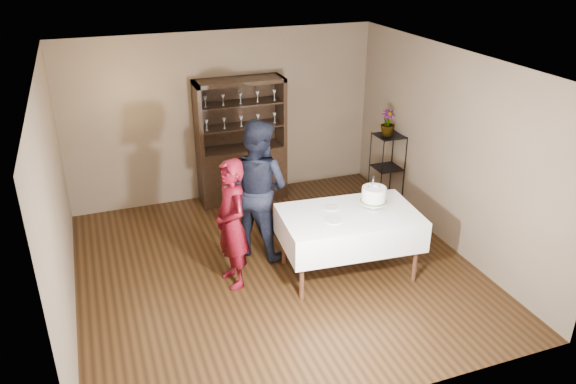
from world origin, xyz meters
The scene contains 14 objects.
floor centered at (0.00, 0.00, 0.00)m, with size 5.00×5.00×0.00m, color black.
ceiling centered at (0.00, 0.00, 2.70)m, with size 5.00×5.00×0.00m, color white.
back_wall centered at (0.00, 2.50, 1.35)m, with size 5.00×0.02×2.70m, color brown.
wall_left centered at (-2.50, 0.00, 1.35)m, with size 0.02×5.00×2.70m, color brown.
wall_right centered at (2.50, 0.00, 1.35)m, with size 0.02×5.00×2.70m, color brown.
china_hutch centered at (0.20, 2.25, 0.66)m, with size 1.40×0.48×2.00m.
plant_etagere centered at (2.28, 1.20, 0.65)m, with size 0.42×0.42×1.20m.
cake_table centered at (0.85, -0.40, 0.65)m, with size 1.79×1.19×0.86m.
woman centered at (-0.60, -0.12, 0.83)m, with size 0.60×0.40×1.66m, color #390510.
man centered at (-0.07, 0.52, 0.95)m, with size 0.92×0.72×1.90m, color black.
cake centered at (1.17, -0.39, 1.04)m, with size 0.34×0.34×0.47m.
plate_near centered at (0.57, -0.51, 0.86)m, with size 0.22×0.22×0.01m, color beige.
plate_far centered at (0.69, -0.19, 0.86)m, with size 0.18×0.18×0.01m, color beige.
potted_plant centered at (2.25, 1.23, 1.39)m, with size 0.22×0.22×0.40m, color #446831.
Camera 1 is at (-2.02, -5.96, 4.03)m, focal length 35.00 mm.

